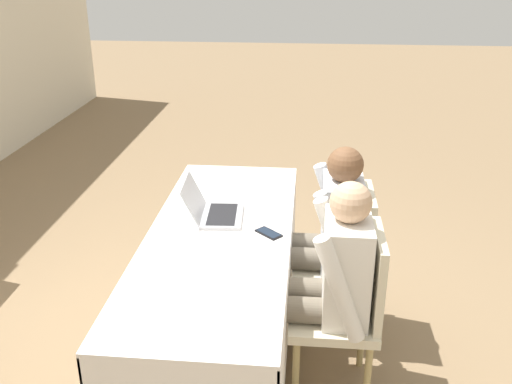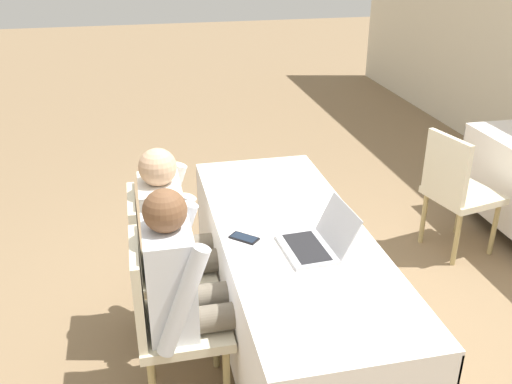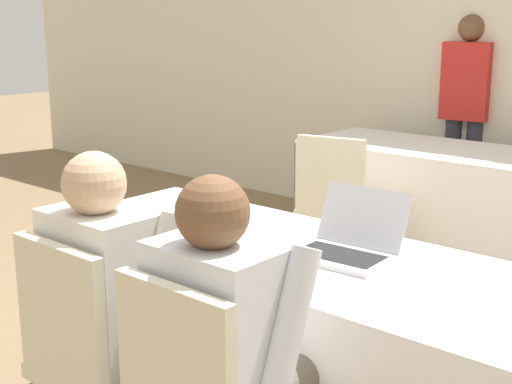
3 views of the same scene
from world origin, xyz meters
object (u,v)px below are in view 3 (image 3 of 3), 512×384
at_px(chair_far_spare, 338,202).
at_px(person_red_shirt, 466,111).
at_px(laptop, 347,245).
at_px(chair_near_left, 97,356).
at_px(person_checkered_shirt, 120,300).
at_px(person_white_shirt, 234,345).
at_px(cell_phone, 247,268).

xyz_separation_m(chair_far_spare, person_red_shirt, (0.08, 1.49, 0.40)).
distance_m(laptop, chair_near_left, 0.92).
height_order(chair_near_left, person_checkered_shirt, person_checkered_shirt).
height_order(chair_near_left, person_white_shirt, person_white_shirt).
bearing_deg(person_red_shirt, person_white_shirt, -79.63).
xyz_separation_m(person_checkered_shirt, person_white_shirt, (0.51, 0.00, 0.00)).
distance_m(person_checkered_shirt, person_white_shirt, 0.51).
xyz_separation_m(chair_near_left, chair_far_spare, (-0.52, 2.13, 0.00)).
xyz_separation_m(person_checkered_shirt, person_red_shirt, (-0.45, 3.52, 0.24)).
height_order(chair_near_left, chair_far_spare, same).
distance_m(cell_phone, person_white_shirt, 0.41).
distance_m(laptop, person_white_shirt, 0.66).
xyz_separation_m(cell_phone, chair_near_left, (-0.27, -0.43, -0.25)).
height_order(cell_phone, person_checkered_shirt, person_checkered_shirt).
distance_m(chair_near_left, person_white_shirt, 0.54).
bearing_deg(person_white_shirt, person_checkered_shirt, 0.00).
bearing_deg(person_white_shirt, chair_far_spare, -63.00).
xyz_separation_m(laptop, chair_near_left, (-0.45, -0.75, -0.29)).
xyz_separation_m(chair_far_spare, person_white_shirt, (1.03, -2.02, 0.16)).
bearing_deg(laptop, person_white_shirt, -88.50).
bearing_deg(person_checkered_shirt, person_white_shirt, -180.00).
height_order(chair_far_spare, person_red_shirt, person_red_shirt).
distance_m(cell_phone, person_red_shirt, 3.28).
distance_m(laptop, person_checkered_shirt, 0.80).
height_order(laptop, person_white_shirt, person_white_shirt).
relative_size(cell_phone, chair_far_spare, 0.17).
bearing_deg(person_white_shirt, person_red_shirt, -74.84).
distance_m(cell_phone, chair_far_spare, 1.89).
bearing_deg(chair_far_spare, person_red_shirt, -105.24).
height_order(chair_far_spare, person_white_shirt, person_white_shirt).
height_order(laptop, person_checkered_shirt, person_checkered_shirt).
relative_size(chair_near_left, person_red_shirt, 0.58).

